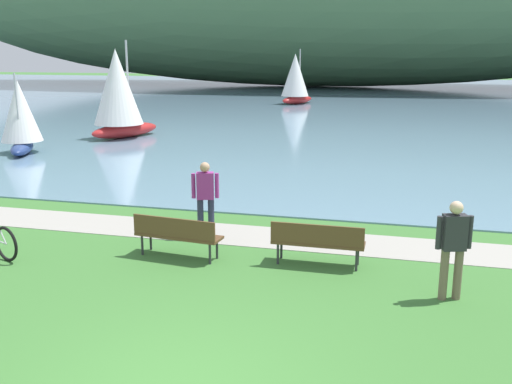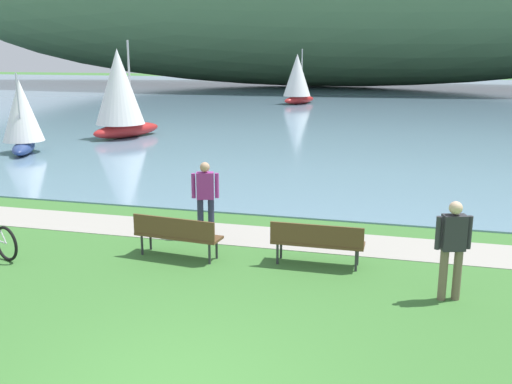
{
  "view_description": "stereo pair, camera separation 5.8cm",
  "coord_description": "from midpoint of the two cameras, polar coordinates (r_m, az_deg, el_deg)",
  "views": [
    {
      "loc": [
        2.54,
        -5.79,
        4.07
      ],
      "look_at": [
        -0.57,
        6.4,
        1.0
      ],
      "focal_mm": 40.4,
      "sensor_mm": 36.0,
      "label": 1
    },
    {
      "loc": [
        2.59,
        -5.78,
        4.07
      ],
      "look_at": [
        -0.57,
        6.4,
        1.0
      ],
      "focal_mm": 40.4,
      "sensor_mm": 36.0,
      "label": 2
    }
  ],
  "objects": [
    {
      "name": "sailboat_nearest_to_shore",
      "position": [
        25.35,
        -22.39,
        7.0
      ],
      "size": [
        2.2,
        2.8,
        3.23
      ],
      "color": "navy",
      "rests_on": "bay_water"
    },
    {
      "name": "park_bench_near_camera",
      "position": [
        11.7,
        -7.98,
        -4.07
      ],
      "size": [
        1.84,
        0.67,
        0.88
      ],
      "color": "brown",
      "rests_on": "ground"
    },
    {
      "name": "bay_water",
      "position": [
        53.9,
        11.7,
        9.11
      ],
      "size": [
        180.0,
        80.0,
        0.04
      ],
      "primitive_type": "cube",
      "color": "#6B8EA8",
      "rests_on": "ground"
    },
    {
      "name": "park_bench_further_along",
      "position": [
        11.23,
        5.97,
        -4.79
      ],
      "size": [
        1.8,
        0.48,
        0.88
      ],
      "color": "brown",
      "rests_on": "ground"
    },
    {
      "name": "person_on_the_grass",
      "position": [
        10.08,
        18.8,
        -4.89
      ],
      "size": [
        0.59,
        0.32,
        1.71
      ],
      "color": "#72604C",
      "rests_on": "ground"
    },
    {
      "name": "person_at_shoreline",
      "position": [
        12.87,
        -5.16,
        -0.25
      ],
      "size": [
        0.59,
        0.32,
        1.71
      ],
      "color": "#282D47",
      "rests_on": "ground"
    },
    {
      "name": "sailboat_toward_hillside",
      "position": [
        28.36,
        -13.54,
        9.54
      ],
      "size": [
        3.04,
        4.02,
        4.58
      ],
      "color": "#B22323",
      "rests_on": "bay_water"
    },
    {
      "name": "shoreline_path",
      "position": [
        12.96,
        2.17,
        -4.58
      ],
      "size": [
        60.0,
        1.5,
        0.01
      ],
      "primitive_type": "cube",
      "color": "#A39E93",
      "rests_on": "ground"
    },
    {
      "name": "sailboat_mid_bay",
      "position": [
        46.3,
        3.89,
        11.17
      ],
      "size": [
        2.89,
        3.72,
        4.27
      ],
      "color": "#B22323",
      "rests_on": "bay_water"
    }
  ]
}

